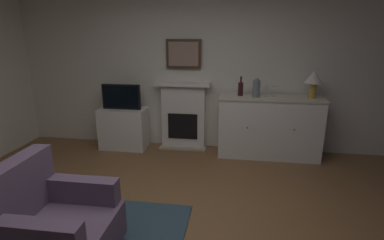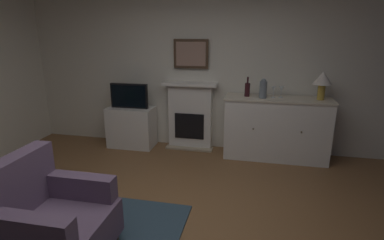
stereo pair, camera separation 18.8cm
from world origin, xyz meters
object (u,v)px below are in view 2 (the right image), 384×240
at_px(table_lamp, 323,80).
at_px(wine_bottle, 247,89).
at_px(wine_glass_center, 281,89).
at_px(armchair, 50,220).
at_px(fireplace_unit, 190,115).
at_px(tv_cabinet, 132,127).
at_px(sideboard_cabinet, 276,128).
at_px(wine_glass_left, 274,89).
at_px(tv_set, 129,96).
at_px(framed_picture, 191,54).
at_px(vase_decorative, 263,88).

height_order(table_lamp, wine_bottle, table_lamp).
bearing_deg(table_lamp, wine_glass_center, 176.56).
bearing_deg(armchair, fireplace_unit, 78.52).
bearing_deg(tv_cabinet, armchair, -81.23).
bearing_deg(wine_bottle, sideboard_cabinet, -1.63).
relative_size(tv_cabinet, armchair, 0.82).
height_order(tv_cabinet, armchair, armchair).
xyz_separation_m(wine_glass_left, armchair, (-1.85, -2.62, -0.68)).
relative_size(fireplace_unit, tv_cabinet, 1.47).
bearing_deg(tv_set, framed_picture, 13.31).
bearing_deg(framed_picture, vase_decorative, -13.57).
xyz_separation_m(wine_bottle, wine_glass_left, (0.38, -0.01, 0.01)).
distance_m(fireplace_unit, armchair, 2.86).
relative_size(framed_picture, wine_bottle, 1.90).
height_order(wine_glass_left, vase_decorative, vase_decorative).
bearing_deg(vase_decorative, tv_cabinet, 178.23).
bearing_deg(wine_glass_center, sideboard_cabinet, -136.70).
height_order(framed_picture, vase_decorative, framed_picture).
bearing_deg(wine_bottle, tv_cabinet, 179.93).
bearing_deg(armchair, tv_set, 98.85).
relative_size(table_lamp, vase_decorative, 1.42).
height_order(fireplace_unit, armchair, fireplace_unit).
xyz_separation_m(vase_decorative, tv_set, (-2.10, 0.04, -0.21)).
xyz_separation_m(framed_picture, wine_glass_center, (1.39, -0.19, -0.47)).
bearing_deg(wine_glass_left, fireplace_unit, 172.06).
relative_size(table_lamp, armchair, 0.43).
relative_size(fireplace_unit, wine_glass_left, 6.67).
relative_size(fireplace_unit, armchair, 1.20).
xyz_separation_m(table_lamp, armchair, (-2.50, -2.62, -0.84)).
bearing_deg(framed_picture, armchair, -101.30).
bearing_deg(wine_bottle, tv_set, -179.36).
bearing_deg(vase_decorative, sideboard_cabinet, 12.44).
relative_size(sideboard_cabinet, tv_cabinet, 2.05).
bearing_deg(wine_glass_center, armchair, -126.44).
distance_m(wine_glass_center, armchair, 3.37).
bearing_deg(tv_cabinet, framed_picture, 12.01).
xyz_separation_m(sideboard_cabinet, tv_set, (-2.33, -0.01, 0.40)).
distance_m(tv_set, armchair, 2.69).
relative_size(wine_glass_center, tv_cabinet, 0.22).
bearing_deg(table_lamp, armchair, -133.63).
xyz_separation_m(framed_picture, vase_decorative, (1.13, -0.27, -0.45)).
relative_size(wine_bottle, tv_cabinet, 0.39).
distance_m(fireplace_unit, tv_cabinet, 1.01).
distance_m(framed_picture, armchair, 3.12).
distance_m(fireplace_unit, tv_set, 1.04).
bearing_deg(wine_glass_left, framed_picture, 170.09).
relative_size(wine_bottle, wine_glass_center, 1.76).
xyz_separation_m(tv_cabinet, armchair, (0.41, -2.64, 0.05)).
relative_size(wine_glass_center, tv_set, 0.27).
height_order(framed_picture, tv_cabinet, framed_picture).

